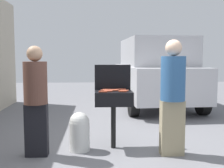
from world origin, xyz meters
TOP-DOWN VIEW (x-y plane):
  - ground_plane at (0.00, 0.00)m, footprint 24.00×24.00m
  - bbq_grill at (-0.16, 0.16)m, footprint 0.60×0.44m
  - grill_lid_open at (-0.16, 0.38)m, footprint 0.60×0.05m
  - hot_dog_0 at (-0.26, 0.27)m, footprint 0.13×0.04m
  - hot_dog_1 at (0.01, 0.12)m, footprint 0.13×0.03m
  - hot_dog_2 at (-0.23, 0.15)m, footprint 0.13×0.03m
  - hot_dog_3 at (-0.01, 0.30)m, footprint 0.13×0.04m
  - hot_dog_4 at (-0.30, 0.18)m, footprint 0.13×0.03m
  - hot_dog_5 at (-0.16, 0.17)m, footprint 0.13×0.04m
  - hot_dog_6 at (-0.13, 0.25)m, footprint 0.13×0.04m
  - hot_dog_7 at (-0.25, 0.09)m, footprint 0.13×0.04m
  - hot_dog_8 at (-0.33, 0.01)m, footprint 0.13×0.03m
  - hot_dog_9 at (-0.02, 0.04)m, footprint 0.13×0.04m
  - propane_tank at (-0.70, 0.06)m, footprint 0.32×0.32m
  - person_left at (-1.33, -0.14)m, footprint 0.34×0.34m
  - person_right at (0.70, -0.21)m, footprint 0.36×0.36m
  - parked_minivan at (1.35, 4.06)m, footprint 2.17×4.47m

SIDE VIEW (x-z plane):
  - ground_plane at x=0.00m, z-range 0.00..0.00m
  - propane_tank at x=-0.70m, z-range 0.01..0.63m
  - bbq_grill at x=-0.16m, z-range 0.32..1.25m
  - person_left at x=-1.33m, z-range 0.07..1.71m
  - person_right at x=0.70m, z-range 0.07..1.81m
  - hot_dog_0 at x=-0.26m, z-range 0.93..0.96m
  - hot_dog_1 at x=0.01m, z-range 0.93..0.96m
  - hot_dog_2 at x=-0.23m, z-range 0.93..0.96m
  - hot_dog_3 at x=-0.01m, z-range 0.93..0.96m
  - hot_dog_4 at x=-0.30m, z-range 0.93..0.96m
  - hot_dog_5 at x=-0.16m, z-range 0.93..0.96m
  - hot_dog_6 at x=-0.13m, z-range 0.93..0.96m
  - hot_dog_7 at x=-0.25m, z-range 0.93..0.96m
  - hot_dog_8 at x=-0.33m, z-range 0.93..0.96m
  - hot_dog_9 at x=-0.02m, z-range 0.93..0.96m
  - parked_minivan at x=1.35m, z-range 0.02..2.04m
  - grill_lid_open at x=-0.16m, z-range 0.93..1.35m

